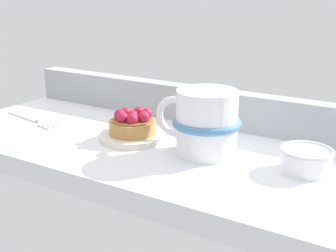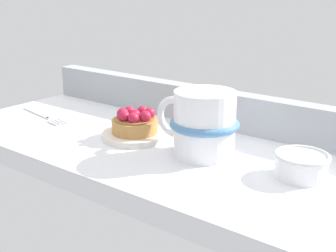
{
  "view_description": "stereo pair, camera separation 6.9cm",
  "coord_description": "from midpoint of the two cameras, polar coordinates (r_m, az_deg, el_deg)",
  "views": [
    {
      "loc": [
        39.89,
        -57.45,
        25.23
      ],
      "look_at": [
        4.43,
        0.37,
        3.37
      ],
      "focal_mm": 47.65,
      "sensor_mm": 36.0,
      "label": 1
    },
    {
      "loc": [
        45.58,
        -53.55,
        25.23
      ],
      "look_at": [
        4.43,
        0.37,
        3.37
      ],
      "focal_mm": 47.65,
      "sensor_mm": 36.0,
      "label": 2
    }
  ],
  "objects": [
    {
      "name": "raspberry_tart",
      "position": [
        0.75,
        -7.12,
        0.32
      ],
      "size": [
        7.82,
        7.82,
        4.18
      ],
      "color": "#B77F42",
      "rests_on": "dessert_plate"
    },
    {
      "name": "dessert_fork",
      "position": [
        0.9,
        -19.21,
        0.81
      ],
      "size": [
        15.46,
        4.22,
        0.6
      ],
      "color": "silver",
      "rests_on": "ground_plane"
    },
    {
      "name": "ground_plane",
      "position": [
        0.75,
        -5.68,
        -3.25
      ],
      "size": [
        73.47,
        32.33,
        3.4
      ],
      "primitive_type": "cube",
      "color": "white"
    },
    {
      "name": "sugar_bowl",
      "position": [
        0.64,
        14.28,
        -4.18
      ],
      "size": [
        7.52,
        7.52,
        3.41
      ],
      "color": "white",
      "rests_on": "ground_plane"
    },
    {
      "name": "coffee_mug",
      "position": [
        0.68,
        1.86,
        0.44
      ],
      "size": [
        14.31,
        10.58,
        10.02
      ],
      "color": "white",
      "rests_on": "ground_plane"
    },
    {
      "name": "window_rail_back",
      "position": [
        0.85,
        0.1,
        2.92
      ],
      "size": [
        72.0,
        3.41,
        6.71
      ],
      "primitive_type": "cube",
      "color": "#9EA3A8",
      "rests_on": "ground_plane"
    },
    {
      "name": "dessert_plate",
      "position": [
        0.76,
        -7.06,
        -1.33
      ],
      "size": [
        11.2,
        11.2,
        1.05
      ],
      "color": "silver",
      "rests_on": "ground_plane"
    }
  ]
}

